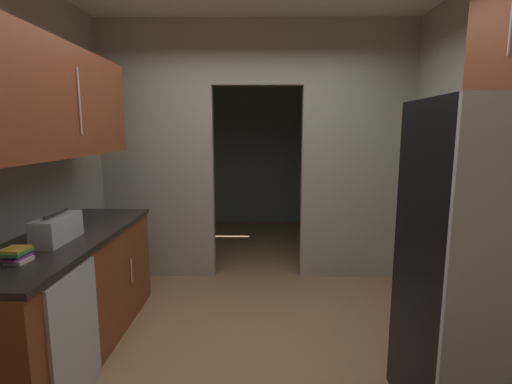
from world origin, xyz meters
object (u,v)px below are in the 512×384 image
at_px(refrigerator, 492,268).
at_px(boombox, 57,229).
at_px(dishwasher, 76,338).
at_px(book_stack, 17,255).

height_order(refrigerator, boombox, refrigerator).
bearing_deg(boombox, dishwasher, -54.78).
bearing_deg(dishwasher, boombox, 125.22).
bearing_deg(book_stack, boombox, 88.41).
relative_size(refrigerator, dishwasher, 2.17).
distance_m(boombox, book_stack, 0.42).
height_order(dishwasher, boombox, boombox).
distance_m(refrigerator, boombox, 2.72).
bearing_deg(boombox, book_stack, -91.59).
relative_size(dishwasher, book_stack, 4.87).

